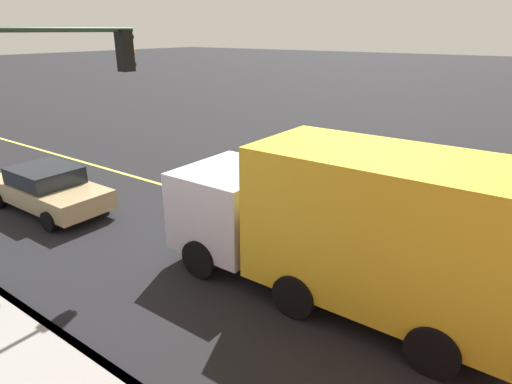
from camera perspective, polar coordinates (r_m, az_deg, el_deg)
name	(u,v)px	position (r m, az deg, el deg)	size (l,w,h in m)	color
ground	(279,218)	(12.97, 3.12, -3.52)	(200.00, 200.00, 0.00)	black
curb_edge	(70,343)	(8.80, -23.39, -17.84)	(80.00, 0.16, 0.15)	slate
lane_stripe_center	(279,218)	(12.97, 3.12, -3.49)	(80.00, 0.16, 0.01)	#D8CC4C
car_tan	(48,188)	(14.81, -25.89, 0.44)	(4.46, 1.94, 1.38)	tan
truck_yellow	(348,223)	(8.77, 12.15, -4.04)	(7.45, 2.60, 3.25)	silver
pedestrian_with_backpack	(222,182)	(13.17, -4.49, 1.37)	(0.45, 0.46, 1.66)	#262D4C
traffic_light_mast	(39,109)	(9.58, -26.84, 9.81)	(0.28, 4.12, 5.62)	#1E3823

